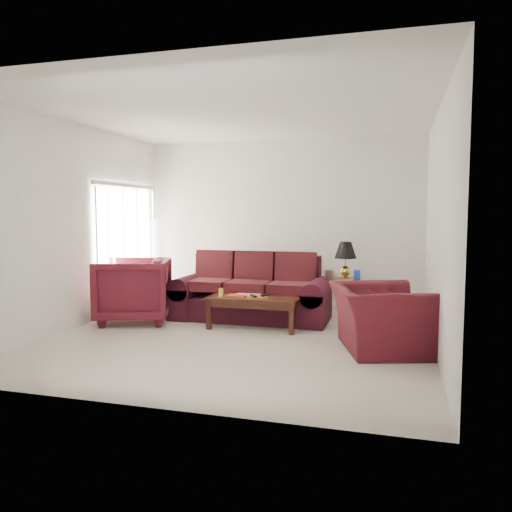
{
  "coord_description": "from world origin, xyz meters",
  "views": [
    {
      "loc": [
        2.02,
        -6.31,
        1.69
      ],
      "look_at": [
        0.0,
        0.85,
        1.05
      ],
      "focal_mm": 35.0,
      "sensor_mm": 36.0,
      "label": 1
    }
  ],
  "objects": [
    {
      "name": "end_table",
      "position": [
        1.17,
        1.94,
        0.31
      ],
      "size": [
        0.59,
        0.59,
        0.61
      ],
      "primitive_type": null,
      "rotation": [
        0.0,
        0.0,
        0.05
      ],
      "color": "#4A2219",
      "rests_on": "ground"
    },
    {
      "name": "remote_a",
      "position": [
        0.05,
        0.55,
        0.5
      ],
      "size": [
        0.14,
        0.18,
        0.02
      ],
      "primitive_type": "cube",
      "rotation": [
        0.0,
        0.0,
        0.59
      ],
      "color": "black",
      "rests_on": "coffee_table"
    },
    {
      "name": "throw_pillow",
      "position": [
        -0.94,
        2.08,
        0.76
      ],
      "size": [
        0.47,
        0.32,
        0.44
      ],
      "primitive_type": "cube",
      "rotation": [
        -0.21,
        0.0,
        -0.28
      ],
      "color": "black",
      "rests_on": "sofa"
    },
    {
      "name": "table_lamp",
      "position": [
        1.22,
        1.99,
        0.92
      ],
      "size": [
        0.42,
        0.42,
        0.61
      ],
      "primitive_type": null,
      "rotation": [
        0.0,
        0.0,
        -0.2
      ],
      "color": "gold",
      "rests_on": "end_table"
    },
    {
      "name": "clock",
      "position": [
        0.99,
        1.79,
        0.69
      ],
      "size": [
        0.16,
        0.1,
        0.15
      ],
      "primitive_type": "cube",
      "rotation": [
        0.0,
        0.0,
        -0.3
      ],
      "color": "white",
      "rests_on": "end_table"
    },
    {
      "name": "yellow_glass",
      "position": [
        -0.45,
        0.54,
        0.53
      ],
      "size": [
        0.09,
        0.09,
        0.12
      ],
      "primitive_type": "cylinder",
      "rotation": [
        0.0,
        0.0,
        0.31
      ],
      "color": "gold",
      "rests_on": "coffee_table"
    },
    {
      "name": "floor",
      "position": [
        0.0,
        0.0,
        0.0
      ],
      "size": [
        5.0,
        5.0,
        0.0
      ],
      "primitive_type": "plane",
      "color": "beige",
      "rests_on": "ground"
    },
    {
      "name": "picture_frame",
      "position": [
        1.07,
        2.09,
        0.68
      ],
      "size": [
        0.12,
        0.15,
        0.05
      ],
      "primitive_type": "cube",
      "rotation": [
        1.36,
        0.0,
        -0.04
      ],
      "color": "white",
      "rests_on": "end_table"
    },
    {
      "name": "armchair_left",
      "position": [
        -1.9,
        0.55,
        0.5
      ],
      "size": [
        1.4,
        1.38,
        1.0
      ],
      "primitive_type": "imported",
      "rotation": [
        0.0,
        0.0,
        -1.22
      ],
      "color": "#471019",
      "rests_on": "ground"
    },
    {
      "name": "blue_canister",
      "position": [
        1.42,
        1.8,
        0.7
      ],
      "size": [
        0.11,
        0.11,
        0.17
      ],
      "primitive_type": "cylinder",
      "rotation": [
        0.0,
        0.0,
        -0.08
      ],
      "color": "navy",
      "rests_on": "end_table"
    },
    {
      "name": "floor_lamp",
      "position": [
        -2.2,
        2.01,
        0.8
      ],
      "size": [
        0.31,
        0.31,
        1.61
      ],
      "primitive_type": null,
      "rotation": [
        0.0,
        0.0,
        0.2
      ],
      "color": "silver",
      "rests_on": "ground"
    },
    {
      "name": "armchair_right",
      "position": [
        1.84,
        -0.07,
        0.4
      ],
      "size": [
        1.38,
        1.48,
        0.79
      ],
      "primitive_type": "imported",
      "rotation": [
        0.0,
        0.0,
        1.87
      ],
      "color": "#420F16",
      "rests_on": "ground"
    },
    {
      "name": "magazine_white",
      "position": [
        -0.1,
        0.77,
        0.48
      ],
      "size": [
        0.38,
        0.34,
        0.02
      ],
      "primitive_type": "cube",
      "rotation": [
        0.0,
        0.0,
        -0.44
      ],
      "color": "silver",
      "rests_on": "coffee_table"
    },
    {
      "name": "magazine_red",
      "position": [
        -0.23,
        0.63,
        0.48
      ],
      "size": [
        0.3,
        0.24,
        0.02
      ],
      "primitive_type": "cube",
      "rotation": [
        0.0,
        0.0,
        -0.06
      ],
      "color": "#B63012",
      "rests_on": "coffee_table"
    },
    {
      "name": "coffee_table",
      "position": [
        0.03,
        0.68,
        0.23
      ],
      "size": [
        1.41,
        0.83,
        0.47
      ],
      "primitive_type": null,
      "rotation": [
        0.0,
        0.0,
        0.12
      ],
      "color": "black",
      "rests_on": "ground"
    },
    {
      "name": "blinds",
      "position": [
        -2.42,
        1.3,
        1.08
      ],
      "size": [
        0.1,
        2.0,
        2.16
      ],
      "primitive_type": "cube",
      "color": "silver",
      "rests_on": "ground"
    },
    {
      "name": "magazine_orange",
      "position": [
        0.09,
        0.59,
        0.48
      ],
      "size": [
        0.33,
        0.31,
        0.02
      ],
      "primitive_type": "cube",
      "rotation": [
        0.0,
        0.0,
        0.53
      ],
      "color": "#BF7216",
      "rests_on": "coffee_table"
    },
    {
      "name": "remote_b",
      "position": [
        0.19,
        0.65,
        0.5
      ],
      "size": [
        0.08,
        0.18,
        0.02
      ],
      "primitive_type": "cube",
      "rotation": [
        0.0,
        0.0,
        -0.16
      ],
      "color": "black",
      "rests_on": "coffee_table"
    },
    {
      "name": "sofa",
      "position": [
        -0.19,
        1.22,
        0.5
      ],
      "size": [
        2.49,
        1.13,
        1.01
      ],
      "primitive_type": null,
      "rotation": [
        0.0,
        0.0,
        0.03
      ],
      "color": "black",
      "rests_on": "ground"
    }
  ]
}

